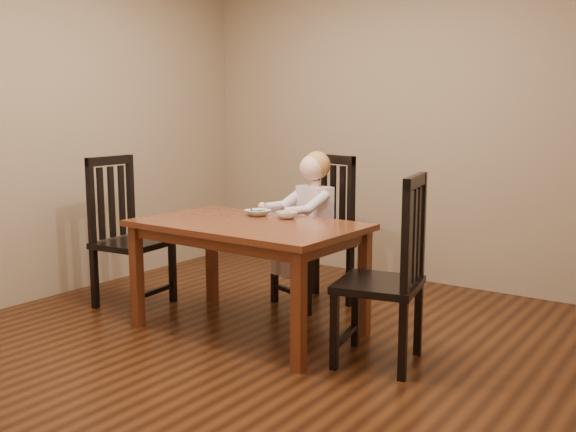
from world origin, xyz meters
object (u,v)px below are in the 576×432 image
Objects in this scene: bowl_veg at (287,215)px; dining_table at (248,235)px; bowl_peas at (258,213)px; chair_left at (127,235)px; chair_right at (388,275)px; toddler at (312,213)px; chair_child at (318,233)px.

dining_table is at bearing -115.25° from bowl_veg.
dining_table is 9.92× the size of bowl_veg.
dining_table is 8.78× the size of bowl_peas.
chair_left reaches higher than chair_right.
toddler is (-1.01, 0.75, 0.17)m from chair_right.
dining_table is 0.30m from bowl_peas.
dining_table is 1.31× the size of chair_child.
bowl_peas is 1.13× the size of bowl_veg.
toddler is (0.01, 0.76, 0.05)m from dining_table.
chair_right is 0.96m from bowl_veg.
chair_child reaches higher than bowl_veg.
chair_child is 0.62m from bowl_peas.
dining_table is 1.32× the size of chair_left.
bowl_veg is (0.09, -0.54, 0.22)m from chair_child.
toddler reaches higher than bowl_peas.
bowl_peas is (-0.15, -0.56, 0.22)m from chair_child.
chair_right is (1.02, 0.01, -0.12)m from dining_table.
bowl_peas is (1.03, 0.30, 0.22)m from chair_left.
chair_left is (-1.14, -0.05, -0.11)m from dining_table.
bowl_peas is at bearing 99.62° from chair_left.
chair_right is 6.53× the size of bowl_peas.
chair_child is at bearing 119.65° from chair_left.
toddler is at bearing 118.33° from chair_left.
toddler is (1.15, 0.80, 0.16)m from chair_left.
chair_left reaches higher than toddler.
chair_right reaches higher than toddler.
chair_right reaches higher than bowl_veg.
chair_right is 1.27m from toddler.
chair_right is at bearing 162.98° from toddler.
chair_left is 1.82× the size of toddler.
toddler is at bearing 102.83° from bowl_veg.
chair_child is 6.69× the size of bowl_peas.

